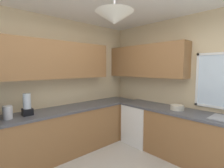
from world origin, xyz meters
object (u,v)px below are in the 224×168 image
object	(u,v)px
dishwasher	(140,124)
kettle	(8,112)
bowl	(177,107)
blender_appliance	(27,105)

from	to	relation	value
dishwasher	kettle	xyz separation A→B (m)	(-0.64, -2.40, 0.56)
dishwasher	kettle	world-z (taller)	kettle
bowl	kettle	bearing A→B (deg)	-121.14
kettle	blender_appliance	distance (m)	0.29
kettle	dishwasher	bearing A→B (deg)	75.06
kettle	blender_appliance	bearing A→B (deg)	94.06
kettle	blender_appliance	xyz separation A→B (m)	(-0.02, 0.28, 0.06)
dishwasher	blender_appliance	distance (m)	2.30
bowl	blender_appliance	xyz separation A→B (m)	(-1.49, -2.15, 0.12)
dishwasher	kettle	size ratio (longest dim) A/B	4.16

